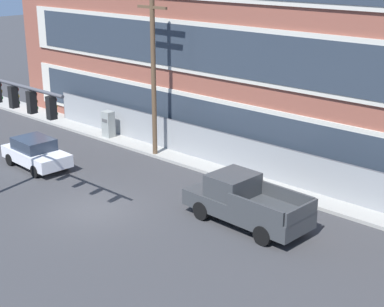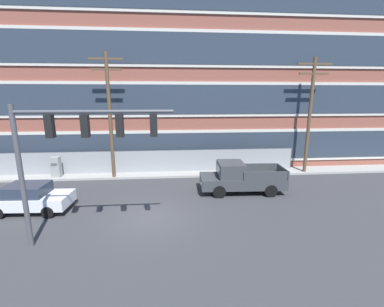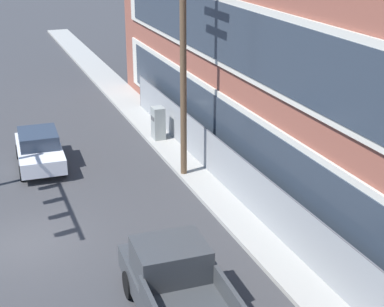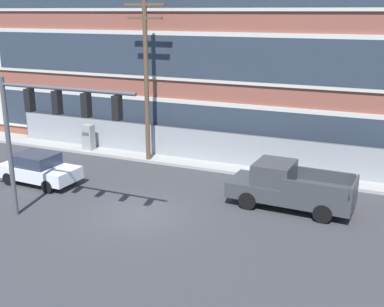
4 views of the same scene
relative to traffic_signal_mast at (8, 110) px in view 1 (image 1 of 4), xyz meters
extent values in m
plane|color=#38383A|center=(2.68, 2.15, -4.47)|extent=(160.00, 160.00, 0.00)
cube|color=#9E9B93|center=(2.68, 9.71, -4.39)|extent=(80.00, 1.91, 0.16)
cube|color=brown|center=(8.08, 16.12, 3.23)|extent=(46.96, 10.92, 15.40)
cube|color=beige|center=(8.08, 10.60, -2.35)|extent=(43.20, 0.10, 2.77)
cube|color=#2D3844|center=(8.08, 10.54, -2.35)|extent=(41.32, 0.06, 2.31)
cube|color=beige|center=(8.08, 10.60, 1.50)|extent=(43.20, 0.10, 2.77)
cube|color=#2D3844|center=(8.08, 10.54, 1.50)|extent=(41.32, 0.06, 2.31)
cube|color=gray|center=(1.80, 10.06, -3.50)|extent=(24.42, 0.04, 1.93)
cylinder|color=#4C4C51|center=(-10.41, 10.06, -3.50)|extent=(0.06, 0.06, 1.93)
cylinder|color=#4C4C51|center=(1.80, 10.06, -2.54)|extent=(24.42, 0.05, 0.05)
cylinder|color=#4C4C51|center=(0.92, 0.00, 1.18)|extent=(6.13, 0.14, 0.14)
cylinder|color=#4B0807|center=(-0.81, 0.18, 0.91)|extent=(0.04, 0.18, 0.18)
cylinder|color=#503E08|center=(-0.81, 0.18, 0.63)|extent=(0.04, 0.18, 0.18)
cylinder|color=green|center=(-0.81, 0.18, 0.35)|extent=(0.04, 0.18, 0.18)
cube|color=black|center=(0.52, 0.00, 0.63)|extent=(0.28, 0.32, 0.90)
cylinder|color=#4B0807|center=(0.52, 0.18, 0.91)|extent=(0.04, 0.18, 0.18)
cylinder|color=gold|center=(0.52, 0.18, 0.63)|extent=(0.04, 0.18, 0.18)
cylinder|color=#0A4011|center=(0.52, 0.18, 0.35)|extent=(0.04, 0.18, 0.18)
cube|color=black|center=(1.85, 0.00, 0.63)|extent=(0.28, 0.32, 0.90)
cylinder|color=#4B0807|center=(1.85, 0.18, 0.91)|extent=(0.04, 0.18, 0.18)
cylinder|color=#503E08|center=(1.85, 0.18, 0.63)|extent=(0.04, 0.18, 0.18)
cylinder|color=green|center=(1.85, 0.18, 0.35)|extent=(0.04, 0.18, 0.18)
cube|color=black|center=(3.18, 0.00, 0.63)|extent=(0.28, 0.32, 0.90)
cylinder|color=#4B0807|center=(3.18, 0.18, 0.91)|extent=(0.04, 0.18, 0.18)
cylinder|color=gold|center=(3.18, 0.18, 0.63)|extent=(0.04, 0.18, 0.18)
cylinder|color=#0A4011|center=(3.18, 0.18, 0.35)|extent=(0.04, 0.18, 0.18)
cube|color=#383A3D|center=(8.50, 5.48, -3.72)|extent=(5.54, 2.32, 0.70)
cube|color=#383A3D|center=(7.73, 5.51, -2.91)|extent=(1.71, 2.00, 0.92)
cube|color=#283342|center=(6.90, 5.54, -2.91)|extent=(0.13, 1.72, 0.69)
cube|color=#383A3D|center=(9.69, 4.44, -3.09)|extent=(2.73, 0.23, 0.56)
cube|color=#383A3D|center=(9.77, 6.42, -3.09)|extent=(2.73, 0.23, 0.56)
cube|color=#383A3D|center=(11.19, 5.37, -3.09)|extent=(0.18, 2.02, 0.56)
cylinder|color=black|center=(6.82, 4.57, -4.07)|extent=(0.81, 0.29, 0.80)
cylinder|color=black|center=(6.90, 6.51, -4.07)|extent=(0.81, 0.29, 0.80)
cylinder|color=black|center=(10.10, 4.44, -4.07)|extent=(0.81, 0.29, 0.80)
cylinder|color=black|center=(10.18, 6.38, -4.07)|extent=(0.81, 0.29, 0.80)
cube|color=white|center=(5.72, 4.85, -3.61)|extent=(0.07, 0.24, 0.16)
cube|color=white|center=(5.78, 6.32, -3.61)|extent=(0.07, 0.24, 0.16)
cube|color=silver|center=(-3.85, 3.53, -3.83)|extent=(4.20, 2.04, 0.64)
cube|color=#283342|center=(-4.01, 3.54, -3.21)|extent=(2.13, 1.72, 0.60)
cylinder|color=black|center=(-2.53, 4.33, -4.15)|extent=(0.65, 0.23, 0.64)
cylinder|color=black|center=(-2.61, 2.61, -4.15)|extent=(0.65, 0.23, 0.64)
cylinder|color=black|center=(-5.08, 4.45, -4.15)|extent=(0.65, 0.23, 0.64)
cylinder|color=black|center=(-5.16, 2.73, -4.15)|extent=(0.65, 0.23, 0.64)
cylinder|color=brown|center=(-0.55, 8.99, 0.17)|extent=(0.26, 0.26, 9.28)
cube|color=brown|center=(-0.55, 8.99, 3.61)|extent=(2.08, 0.14, 0.14)
cube|color=#939993|center=(-4.93, 9.31, -3.60)|extent=(0.66, 0.55, 1.74)
cube|color=#515151|center=(-4.93, 9.03, -3.25)|extent=(0.46, 0.02, 0.20)
camera|label=1|loc=(21.87, -12.43, 6.17)|focal=55.00mm
camera|label=2|loc=(3.86, -10.36, 1.78)|focal=24.00mm
camera|label=3|loc=(20.67, 1.09, 5.62)|focal=55.00mm
camera|label=4|loc=(12.45, -14.55, 3.99)|focal=45.00mm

